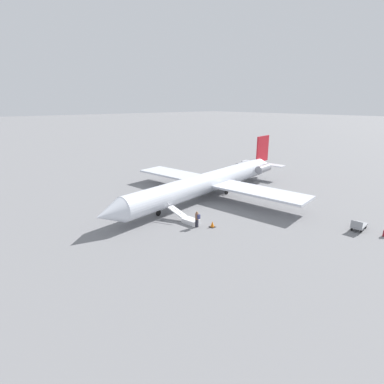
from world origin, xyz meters
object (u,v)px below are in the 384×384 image
boarding_stairs (188,219)px  luggage_cart (359,226)px  airplane_main (212,181)px  passenger (197,218)px

boarding_stairs → luggage_cart: size_ratio=1.80×
luggage_cart → airplane_main: bearing=-85.5°
airplane_main → passenger: size_ratio=20.10×
airplane_main → boarding_stairs: bearing=22.2°
airplane_main → passenger: (8.96, 6.86, -1.14)m
boarding_stairs → passenger: bearing=168.8°
boarding_stairs → luggage_cart: boarding_stairs is taller
boarding_stairs → passenger: boarding_stairs is taller
passenger → luggage_cart: bearing=-141.8°
boarding_stairs → luggage_cart: bearing=-145.8°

